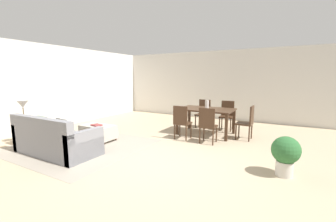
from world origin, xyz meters
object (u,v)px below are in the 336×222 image
(ottoman_table, at_px, (98,132))
(dining_chair_far_right, at_px, (227,114))
(vase_centerpiece, at_px, (207,104))
(table_lamp, at_px, (23,105))
(potted_plant, at_px, (286,153))
(side_table, at_px, (25,126))
(dining_chair_near_right, at_px, (208,124))
(book_on_ottoman, at_px, (97,125))
(dining_chair_near_left, at_px, (182,120))
(dining_chair_far_left, at_px, (203,112))
(dining_table, at_px, (206,112))
(couch, at_px, (55,141))
(dining_chair_head_east, at_px, (248,121))

(ottoman_table, xyz_separation_m, dining_chair_far_right, (2.68, 2.88, 0.29))
(vase_centerpiece, bearing_deg, dining_chair_far_right, 64.52)
(table_lamp, relative_size, potted_plant, 0.76)
(side_table, bearing_deg, vase_centerpiece, 42.10)
(dining_chair_near_right, distance_m, book_on_ottoman, 2.89)
(ottoman_table, xyz_separation_m, book_on_ottoman, (0.01, -0.05, 0.19))
(dining_chair_near_right, bearing_deg, dining_chair_near_left, 177.30)
(dining_chair_near_left, xyz_separation_m, dining_chair_far_left, (-0.01, 1.71, 0.00))
(table_lamp, relative_size, dining_chair_far_left, 0.57)
(ottoman_table, bearing_deg, side_table, -137.86)
(dining_chair_near_right, bearing_deg, book_on_ottoman, -155.90)
(vase_centerpiece, bearing_deg, table_lamp, -137.90)
(potted_plant, bearing_deg, side_table, -168.36)
(side_table, bearing_deg, table_lamp, 0.00)
(potted_plant, bearing_deg, dining_table, 136.71)
(couch, bearing_deg, dining_chair_near_left, 51.04)
(dining_table, relative_size, dining_chair_near_right, 1.70)
(dining_chair_far_left, bearing_deg, dining_chair_near_left, -89.51)
(dining_chair_far_right, bearing_deg, couch, -123.32)
(dining_chair_near_left, height_order, dining_chair_near_right, same)
(dining_chair_head_east, bearing_deg, table_lamp, -146.40)
(ottoman_table, distance_m, table_lamp, 1.89)
(ottoman_table, bearing_deg, dining_chair_near_left, 31.41)
(ottoman_table, height_order, vase_centerpiece, vase_centerpiece)
(dining_chair_near_left, height_order, vase_centerpiece, vase_centerpiece)
(table_lamp, distance_m, dining_chair_near_left, 3.97)
(dining_chair_far_left, height_order, dining_chair_far_right, same)
(dining_chair_head_east, bearing_deg, ottoman_table, -150.09)
(dining_chair_near_right, distance_m, vase_centerpiece, 1.06)
(dining_table, height_order, dining_chair_far_left, dining_chair_far_left)
(ottoman_table, height_order, dining_chair_far_right, dining_chair_far_right)
(side_table, xyz_separation_m, dining_chair_head_east, (4.74, 3.15, 0.06))
(couch, relative_size, dining_chair_near_right, 2.10)
(dining_chair_near_right, xyz_separation_m, potted_plant, (1.77, -1.12, -0.12))
(table_lamp, distance_m, potted_plant, 5.84)
(dining_chair_far_left, height_order, potted_plant, dining_chair_far_left)
(ottoman_table, bearing_deg, vase_centerpiece, 42.07)
(couch, height_order, side_table, couch)
(table_lamp, bearing_deg, couch, -2.27)
(vase_centerpiece, bearing_deg, side_table, -137.90)
(dining_chair_near_left, distance_m, potted_plant, 2.76)
(dining_chair_near_left, height_order, potted_plant, dining_chair_near_left)
(dining_table, distance_m, dining_chair_near_left, 0.95)
(dining_table, xyz_separation_m, book_on_ottoman, (-2.27, -2.07, -0.25))
(dining_chair_near_left, bearing_deg, potted_plant, -24.68)
(dining_chair_far_left, height_order, dining_chair_head_east, same)
(vase_centerpiece, bearing_deg, dining_chair_far_left, 115.93)
(dining_chair_near_right, relative_size, potted_plant, 1.33)
(book_on_ottoman, xyz_separation_m, potted_plant, (4.40, 0.06, -0.02))
(couch, xyz_separation_m, side_table, (-1.27, 0.05, 0.17))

